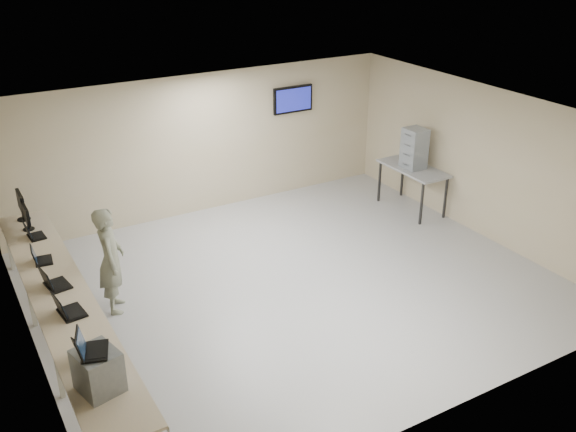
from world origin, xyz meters
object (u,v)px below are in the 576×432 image
workbench (63,300)px  soldier (111,260)px  side_table (413,171)px  equipment_box (98,371)px

workbench → soldier: soldier is taller
side_table → soldier: bearing=-174.3°
workbench → side_table: size_ratio=3.93×
soldier → side_table: (6.32, 0.63, 0.01)m
equipment_box → soldier: bearing=58.7°
workbench → side_table: (7.19, 1.38, 0.02)m
equipment_box → side_table: (7.25, 3.50, -0.29)m
workbench → soldier: (0.86, 0.75, 0.01)m
workbench → side_table: 7.32m
equipment_box → soldier: 3.03m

